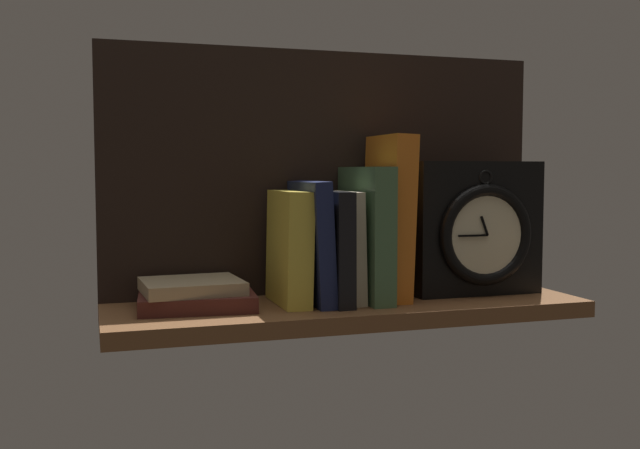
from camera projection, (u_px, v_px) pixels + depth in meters
ground_plane at (348, 310)px, 112.48cm from camera, size 73.63×22.09×2.50cm
back_panel at (327, 173)px, 120.86cm from camera, size 73.63×1.20×39.79cm
book_yellow_seinlanguage at (289, 248)px, 110.41cm from camera, size 4.27×13.57×17.26cm
book_navy_bierce at (311, 242)px, 111.42cm from camera, size 3.50×15.45×18.71cm
book_black_skeptic at (330, 246)px, 112.36cm from camera, size 2.74×16.83×17.15cm
book_cream_twain at (346, 246)px, 113.20cm from camera, size 2.77×12.86×17.08cm
book_green_romantic at (366, 234)px, 114.03cm from camera, size 3.57×16.60×20.82cm
book_orange_pandolfini at (389, 217)px, 115.02cm from camera, size 4.49×12.92×25.83cm
framed_clock at (477, 229)px, 118.90cm from camera, size 21.74×7.72×21.74cm
book_stack_side at (195, 295)px, 107.25cm from camera, size 17.82×14.94×4.21cm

